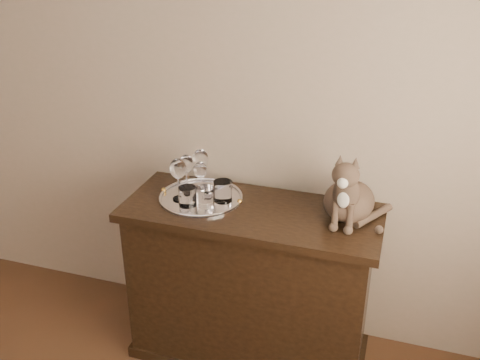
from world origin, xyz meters
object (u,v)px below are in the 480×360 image
(wine_glass_a, at_px, (187,173))
(cat, at_px, (351,183))
(sideboard, at_px, (250,284))
(wine_glass_c, at_px, (179,179))
(wine_glass_d, at_px, (200,179))
(tumbler_c, at_px, (223,191))
(tumbler_a, at_px, (205,196))
(tray, at_px, (201,198))
(wine_glass_b, at_px, (201,169))
(tumbler_b, at_px, (187,196))

(wine_glass_a, height_order, cat, cat)
(sideboard, xyz_separation_m, wine_glass_c, (-0.35, -0.02, 0.54))
(wine_glass_a, distance_m, wine_glass_d, 0.08)
(wine_glass_a, bearing_deg, tumbler_c, -13.48)
(tumbler_a, bearing_deg, sideboard, 12.24)
(wine_glass_c, xyz_separation_m, wine_glass_d, (0.08, 0.07, -0.02))
(tumbler_a, distance_m, tumbler_c, 0.09)
(tumbler_c, relative_size, cat, 0.29)
(wine_glass_a, relative_size, tumbler_a, 2.03)
(tray, distance_m, tumbler_c, 0.12)
(wine_glass_b, bearing_deg, tray, -69.66)
(wine_glass_d, bearing_deg, sideboard, -10.55)
(sideboard, relative_size, cat, 3.50)
(sideboard, xyz_separation_m, wine_glass_b, (-0.30, 0.12, 0.54))
(wine_glass_a, distance_m, cat, 0.79)
(wine_glass_a, relative_size, cat, 0.55)
(wine_glass_a, distance_m, tumbler_a, 0.19)
(tumbler_b, relative_size, cat, 0.27)
(wine_glass_b, bearing_deg, sideboard, -22.39)
(tumbler_b, bearing_deg, sideboard, 13.44)
(wine_glass_c, height_order, wine_glass_d, wine_glass_c)
(tray, height_order, wine_glass_c, wine_glass_c)
(tumbler_c, bearing_deg, wine_glass_d, 168.38)
(sideboard, height_order, tumbler_a, tumbler_a)
(tray, relative_size, wine_glass_a, 2.13)
(sideboard, xyz_separation_m, tumbler_a, (-0.21, -0.05, 0.48))
(tumbler_b, distance_m, cat, 0.74)
(sideboard, distance_m, tumbler_a, 0.52)
(wine_glass_a, relative_size, tumbler_c, 1.89)
(tumbler_c, bearing_deg, tumbler_a, -130.95)
(wine_glass_a, height_order, wine_glass_c, wine_glass_c)
(tumbler_a, bearing_deg, wine_glass_c, 171.14)
(tumbler_c, bearing_deg, wine_glass_a, 166.52)
(wine_glass_d, bearing_deg, wine_glass_b, 109.83)
(tumbler_a, height_order, cat, cat)
(wine_glass_a, bearing_deg, wine_glass_b, 40.96)
(wine_glass_a, bearing_deg, tray, -29.27)
(tumbler_c, xyz_separation_m, cat, (0.58, 0.03, 0.11))
(sideboard, height_order, wine_glass_b, wine_glass_b)
(wine_glass_b, xyz_separation_m, tumbler_b, (0.01, -0.19, -0.06))
(wine_glass_b, distance_m, tumbler_c, 0.18)
(sideboard, relative_size, wine_glass_d, 6.98)
(wine_glass_b, distance_m, cat, 0.73)
(tumbler_a, relative_size, tumbler_c, 0.93)
(wine_glass_b, bearing_deg, tumbler_b, -87.78)
(sideboard, distance_m, tumbler_c, 0.51)
(wine_glass_a, xyz_separation_m, cat, (0.78, -0.02, 0.07))
(sideboard, bearing_deg, tumbler_a, -167.76)
(wine_glass_d, height_order, tumbler_b, wine_glass_d)
(wine_glass_c, bearing_deg, sideboard, 3.82)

